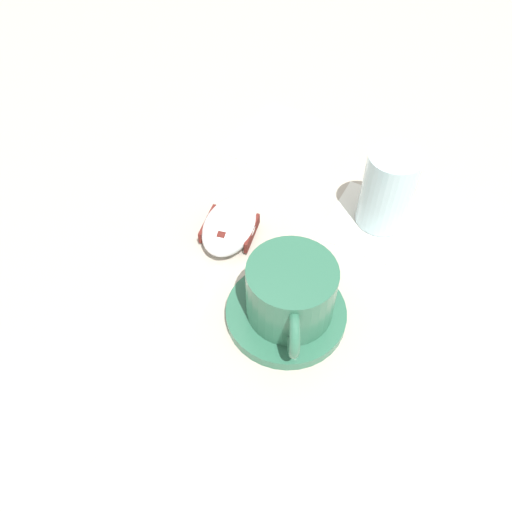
# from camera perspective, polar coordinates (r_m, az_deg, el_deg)

# --- Properties ---
(ground_plane) EXTENTS (3.00, 3.00, 0.00)m
(ground_plane) POSITION_cam_1_polar(r_m,az_deg,el_deg) (0.60, 3.26, 2.17)
(ground_plane) COLOR #B2A899
(saucer) EXTENTS (0.13, 0.13, 0.01)m
(saucer) POSITION_cam_1_polar(r_m,az_deg,el_deg) (0.53, 3.44, -6.52)
(saucer) COLOR #2D664C
(saucer) RESTS_ON ground
(coffee_cup) EXTENTS (0.10, 0.10, 0.06)m
(coffee_cup) POSITION_cam_1_polar(r_m,az_deg,el_deg) (0.50, 4.01, -4.16)
(coffee_cup) COLOR #2D664C
(coffee_cup) RESTS_ON saucer
(computer_mouse) EXTENTS (0.11, 0.10, 0.03)m
(computer_mouse) POSITION_cam_1_polar(r_m,az_deg,el_deg) (0.59, -3.05, 3.45)
(computer_mouse) COLOR silver
(computer_mouse) RESTS_ON ground
(mouse_cable) EXTENTS (0.26, 0.10, 0.00)m
(mouse_cable) POSITION_cam_1_polar(r_m,az_deg,el_deg) (0.51, -10.76, -12.43)
(mouse_cable) COLOR white
(mouse_cable) RESTS_ON ground
(napkin_under_glass) EXTENTS (0.14, 0.14, 0.00)m
(napkin_under_glass) POSITION_cam_1_polar(r_m,az_deg,el_deg) (0.63, 13.63, 3.68)
(napkin_under_glass) COLOR silver
(napkin_under_glass) RESTS_ON ground
(drinking_glass) EXTENTS (0.06, 0.06, 0.10)m
(drinking_glass) POSITION_cam_1_polar(r_m,az_deg,el_deg) (0.61, 14.80, 7.32)
(drinking_glass) COLOR silver
(drinking_glass) RESTS_ON napkin_under_glass
(napkin_spare) EXTENTS (0.17, 0.17, 0.00)m
(napkin_spare) POSITION_cam_1_polar(r_m,az_deg,el_deg) (0.74, 3.42, 12.93)
(napkin_spare) COLOR silver
(napkin_spare) RESTS_ON ground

